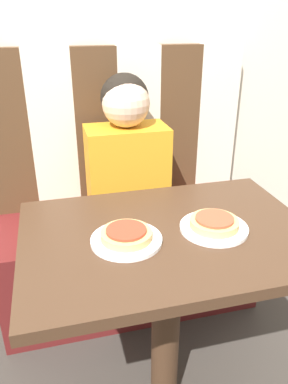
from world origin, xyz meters
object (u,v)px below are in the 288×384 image
(person, at_px, (127,150))
(plate_right, at_px, (214,228))
(pizza_right, at_px, (214,222))
(plate_left, at_px, (126,240))
(pizza_left, at_px, (126,234))

(person, xyz_separation_m, plate_right, (0.14, -0.64, -0.05))
(plate_right, bearing_deg, pizza_right, -90.00)
(person, xyz_separation_m, plate_left, (-0.14, -0.64, -0.05))
(pizza_right, bearing_deg, plate_right, 90.00)
(plate_left, relative_size, plate_right, 1.00)
(plate_left, height_order, pizza_left, pizza_left)
(pizza_left, bearing_deg, plate_left, 90.00)
(plate_left, height_order, plate_right, same)
(pizza_left, bearing_deg, pizza_right, 0.00)
(plate_right, xyz_separation_m, pizza_left, (-0.28, -0.00, 0.02))
(pizza_left, distance_m, pizza_right, 0.28)
(person, height_order, plate_right, person)
(person, height_order, pizza_left, person)
(pizza_right, bearing_deg, plate_left, 180.00)
(plate_right, relative_size, pizza_right, 1.39)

